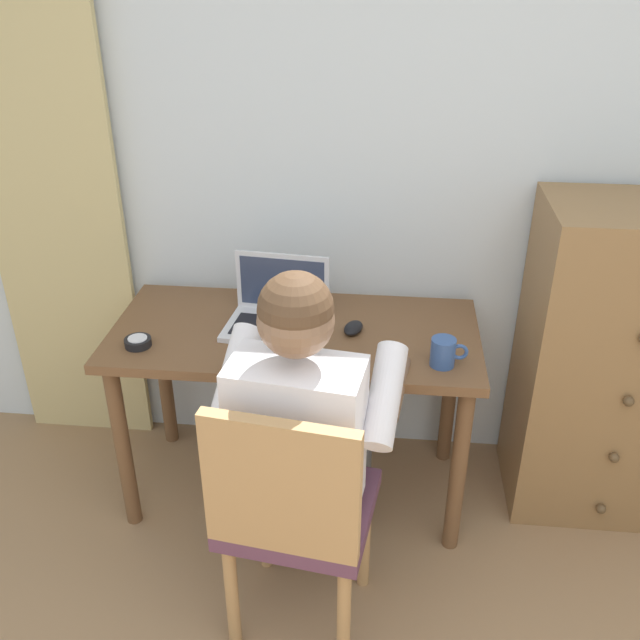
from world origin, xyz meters
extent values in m
cube|color=silver|center=(0.00, 2.20, 1.25)|extent=(4.80, 0.05, 2.50)
cube|color=#CCB77A|center=(-1.49, 2.13, 1.13)|extent=(0.53, 0.03, 2.25)
cube|color=brown|center=(-0.53, 1.83, 0.70)|extent=(1.29, 0.61, 0.03)
cylinder|color=brown|center=(-1.11, 1.58, 0.34)|extent=(0.06, 0.06, 0.68)
cylinder|color=brown|center=(0.06, 1.58, 0.34)|extent=(0.06, 0.06, 0.68)
cylinder|color=brown|center=(-1.11, 2.07, 0.34)|extent=(0.06, 0.06, 0.68)
cylinder|color=brown|center=(0.06, 2.07, 0.34)|extent=(0.06, 0.06, 0.68)
cube|color=olive|center=(0.59, 1.92, 0.59)|extent=(0.61, 0.43, 1.18)
sphere|color=brown|center=(0.59, 1.69, 0.12)|extent=(0.04, 0.04, 0.04)
sphere|color=brown|center=(0.59, 1.69, 0.35)|extent=(0.04, 0.04, 0.04)
sphere|color=brown|center=(0.59, 1.69, 0.59)|extent=(0.04, 0.04, 0.04)
cube|color=#5D364B|center=(-0.44, 1.24, 0.44)|extent=(0.47, 0.45, 0.05)
cube|color=tan|center=(-0.46, 1.07, 0.68)|extent=(0.42, 0.10, 0.42)
cylinder|color=tan|center=(-0.24, 1.38, 0.21)|extent=(0.04, 0.04, 0.42)
cylinder|color=tan|center=(-0.58, 1.43, 0.21)|extent=(0.04, 0.04, 0.42)
cylinder|color=tan|center=(-0.29, 1.06, 0.21)|extent=(0.04, 0.04, 0.42)
cylinder|color=tan|center=(-0.63, 1.11, 0.21)|extent=(0.04, 0.04, 0.42)
cylinder|color=#4C4C4C|center=(-0.32, 1.45, 0.49)|extent=(0.19, 0.42, 0.14)
cylinder|color=#4C4C4C|center=(-0.50, 1.47, 0.49)|extent=(0.19, 0.42, 0.14)
cylinder|color=#4C4C4C|center=(-0.29, 1.65, 0.24)|extent=(0.11, 0.11, 0.49)
cylinder|color=#4C4C4C|center=(-0.47, 1.67, 0.24)|extent=(0.11, 0.11, 0.49)
cube|color=white|center=(-0.44, 1.23, 0.72)|extent=(0.38, 0.25, 0.46)
cylinder|color=white|center=(-0.20, 1.33, 0.80)|extent=(0.13, 0.31, 0.25)
cylinder|color=white|center=(-0.64, 1.39, 0.80)|extent=(0.13, 0.31, 0.25)
cylinder|color=#846047|center=(-0.18, 1.53, 0.70)|extent=(0.11, 0.28, 0.11)
cylinder|color=#846047|center=(-0.61, 1.59, 0.70)|extent=(0.11, 0.28, 0.11)
sphere|color=#846047|center=(-0.44, 1.24, 1.08)|extent=(0.20, 0.20, 0.20)
sphere|color=#513823|center=(-0.44, 1.24, 1.11)|extent=(0.20, 0.20, 0.20)
cube|color=silver|center=(-0.60, 1.82, 0.72)|extent=(0.36, 0.27, 0.02)
cube|color=black|center=(-0.60, 1.81, 0.74)|extent=(0.30, 0.18, 0.00)
cube|color=silver|center=(-0.58, 1.94, 0.84)|extent=(0.34, 0.04, 0.22)
cube|color=#2D3851|center=(-0.58, 1.94, 0.84)|extent=(0.30, 0.03, 0.18)
ellipsoid|color=black|center=(-0.32, 1.84, 0.73)|extent=(0.09, 0.11, 0.03)
cylinder|color=black|center=(-1.04, 1.67, 0.73)|extent=(0.09, 0.09, 0.03)
cylinder|color=silver|center=(-1.04, 1.67, 0.75)|extent=(0.06, 0.06, 0.00)
cylinder|color=#33518C|center=(-0.02, 1.65, 0.76)|extent=(0.08, 0.08, 0.09)
torus|color=#33518C|center=(0.03, 1.65, 0.77)|extent=(0.06, 0.01, 0.06)
camera|label=1|loc=(-0.22, -0.30, 1.93)|focal=39.53mm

